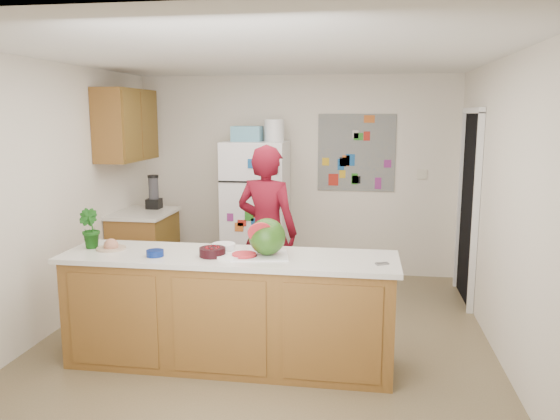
% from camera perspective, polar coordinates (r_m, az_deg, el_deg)
% --- Properties ---
extents(floor, '(4.00, 4.50, 0.02)m').
position_cam_1_polar(floor, '(5.09, -1.58, -13.52)').
color(floor, brown).
rests_on(floor, ground).
extents(wall_back, '(4.00, 0.02, 2.50)m').
position_cam_1_polar(wall_back, '(6.95, 1.72, 3.61)').
color(wall_back, beige).
rests_on(wall_back, ground).
extents(wall_left, '(0.02, 4.50, 2.50)m').
position_cam_1_polar(wall_left, '(5.47, -22.86, 1.08)').
color(wall_left, beige).
rests_on(wall_left, ground).
extents(wall_right, '(0.02, 4.50, 2.50)m').
position_cam_1_polar(wall_right, '(4.80, 22.66, -0.05)').
color(wall_right, beige).
rests_on(wall_right, ground).
extents(ceiling, '(4.00, 4.50, 0.02)m').
position_cam_1_polar(ceiling, '(4.70, -1.74, 15.94)').
color(ceiling, white).
rests_on(ceiling, wall_back).
extents(doorway, '(0.03, 0.85, 2.04)m').
position_cam_1_polar(doorway, '(6.23, 19.17, 0.17)').
color(doorway, black).
rests_on(doorway, ground).
extents(peninsula_base, '(2.60, 0.62, 0.88)m').
position_cam_1_polar(peninsula_base, '(4.51, -5.31, -10.58)').
color(peninsula_base, brown).
rests_on(peninsula_base, floor).
extents(peninsula_top, '(2.68, 0.70, 0.04)m').
position_cam_1_polar(peninsula_top, '(4.37, -5.41, -4.93)').
color(peninsula_top, silver).
rests_on(peninsula_top, peninsula_base).
extents(side_counter_base, '(0.60, 0.80, 0.86)m').
position_cam_1_polar(side_counter_base, '(6.66, -13.95, -4.15)').
color(side_counter_base, brown).
rests_on(side_counter_base, floor).
extents(side_counter_top, '(0.64, 0.84, 0.04)m').
position_cam_1_polar(side_counter_top, '(6.56, -14.11, -0.34)').
color(side_counter_top, silver).
rests_on(side_counter_top, side_counter_base).
extents(upper_cabinets, '(0.35, 1.00, 0.80)m').
position_cam_1_polar(upper_cabinets, '(6.47, -15.75, 8.54)').
color(upper_cabinets, brown).
rests_on(upper_cabinets, wall_left).
extents(refrigerator, '(0.75, 0.70, 1.70)m').
position_cam_1_polar(refrigerator, '(6.71, -2.51, -0.09)').
color(refrigerator, silver).
rests_on(refrigerator, floor).
extents(fridge_top_bin, '(0.35, 0.28, 0.18)m').
position_cam_1_polar(fridge_top_bin, '(6.63, -3.43, 7.96)').
color(fridge_top_bin, '#5999B2').
rests_on(fridge_top_bin, refrigerator).
extents(photo_collage, '(0.95, 0.01, 0.95)m').
position_cam_1_polar(photo_collage, '(6.85, 7.99, 5.94)').
color(photo_collage, slate).
rests_on(photo_collage, wall_back).
extents(person, '(0.71, 0.56, 1.73)m').
position_cam_1_polar(person, '(5.44, -1.38, -2.29)').
color(person, maroon).
rests_on(person, floor).
extents(blender_appliance, '(0.12, 0.12, 0.38)m').
position_cam_1_polar(blender_appliance, '(6.71, -13.07, 1.75)').
color(blender_appliance, black).
rests_on(blender_appliance, side_counter_top).
extents(cutting_board, '(0.50, 0.41, 0.01)m').
position_cam_1_polar(cutting_board, '(4.30, -2.18, -4.79)').
color(cutting_board, silver).
rests_on(cutting_board, peninsula_top).
extents(watermelon, '(0.29, 0.29, 0.29)m').
position_cam_1_polar(watermelon, '(4.27, -1.35, -2.80)').
color(watermelon, '#2A5312').
rests_on(watermelon, cutting_board).
extents(watermelon_slice, '(0.19, 0.19, 0.02)m').
position_cam_1_polar(watermelon_slice, '(4.27, -3.78, -4.67)').
color(watermelon_slice, red).
rests_on(watermelon_slice, cutting_board).
extents(cherry_bowl, '(0.24, 0.24, 0.07)m').
position_cam_1_polar(cherry_bowl, '(4.33, -7.07, -4.37)').
color(cherry_bowl, black).
rests_on(cherry_bowl, peninsula_top).
extents(white_bowl, '(0.24, 0.24, 0.06)m').
position_cam_1_polar(white_bowl, '(4.49, -5.91, -3.88)').
color(white_bowl, white).
rests_on(white_bowl, peninsula_top).
extents(cobalt_bowl, '(0.15, 0.15, 0.05)m').
position_cam_1_polar(cobalt_bowl, '(4.41, -12.93, -4.42)').
color(cobalt_bowl, navy).
rests_on(cobalt_bowl, peninsula_top).
extents(plate, '(0.31, 0.31, 0.02)m').
position_cam_1_polar(plate, '(4.73, -17.22, -3.85)').
color(plate, tan).
rests_on(plate, peninsula_top).
extents(paper_towel, '(0.24, 0.23, 0.02)m').
position_cam_1_polar(paper_towel, '(4.27, -5.28, -4.86)').
color(paper_towel, silver).
rests_on(paper_towel, peninsula_top).
extents(keys, '(0.11, 0.08, 0.01)m').
position_cam_1_polar(keys, '(4.14, 10.61, -5.54)').
color(keys, gray).
rests_on(keys, peninsula_top).
extents(potted_plant, '(0.22, 0.19, 0.33)m').
position_cam_1_polar(potted_plant, '(4.81, -19.30, -1.84)').
color(potted_plant, '#0F3B11').
rests_on(potted_plant, peninsula_top).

